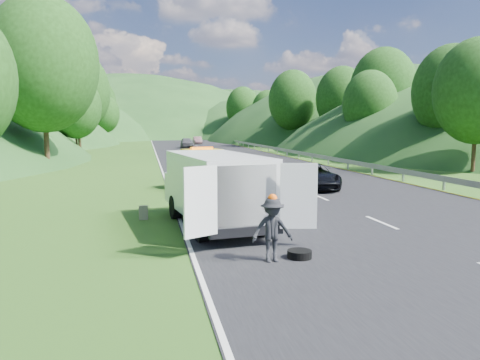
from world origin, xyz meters
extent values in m
plane|color=#38661E|center=(0.00, 0.00, 0.00)|extent=(320.00, 320.00, 0.00)
cube|color=black|center=(3.00, 40.00, 0.01)|extent=(14.00, 200.00, 0.02)
cube|color=gray|center=(10.30, 52.50, 0.00)|extent=(0.06, 140.00, 1.52)
cylinder|color=black|center=(-3.13, 8.72, 0.44)|extent=(0.56, 0.94, 0.89)
cylinder|color=black|center=(-1.53, 9.23, 0.44)|extent=(0.56, 0.94, 0.89)
cylinder|color=black|center=(-2.06, 5.34, 0.44)|extent=(0.56, 0.94, 0.89)
cylinder|color=black|center=(-0.45, 5.85, 0.44)|extent=(0.56, 0.94, 0.89)
cube|color=yellow|center=(-2.10, 8.26, 1.29)|extent=(2.25, 1.93, 1.68)
cube|color=yellow|center=(-1.50, 6.36, 1.06)|extent=(2.77, 3.46, 1.15)
cube|color=black|center=(-1.50, 6.36, 1.68)|extent=(2.77, 3.46, 0.09)
cube|color=black|center=(-2.42, 9.27, 0.80)|extent=(2.01, 1.55, 0.62)
cube|color=black|center=(-2.59, 9.78, 0.62)|extent=(1.83, 0.73, 0.44)
cube|color=yellow|center=(-2.52, 9.57, 1.37)|extent=(1.90, 1.20, 0.97)
cube|color=orange|center=(-2.10, 8.26, 2.17)|extent=(1.25, 0.59, 0.14)
cube|color=black|center=(-2.29, 8.85, 1.60)|extent=(1.63, 0.58, 0.80)
cylinder|color=black|center=(-4.02, 0.23, 0.43)|extent=(0.45, 0.90, 0.86)
cylinder|color=black|center=(-2.10, 0.52, 0.43)|extent=(0.45, 0.90, 0.86)
cylinder|color=black|center=(-3.48, -3.40, 0.43)|extent=(0.45, 0.90, 0.86)
cylinder|color=black|center=(-1.56, -3.11, 0.43)|extent=(0.45, 0.90, 0.86)
cube|color=silver|center=(-2.78, -1.55, 1.46)|extent=(3.02, 5.88, 2.00)
cube|color=silver|center=(-3.21, 1.39, 1.03)|extent=(2.28, 1.28, 1.08)
cube|color=black|center=(-3.18, 1.18, 1.89)|extent=(2.03, 0.66, 0.90)
cube|color=black|center=(-2.37, -4.27, 1.46)|extent=(1.83, 0.38, 1.73)
cube|color=silver|center=(-3.69, -4.96, 1.46)|extent=(0.93, 0.55, 1.84)
cube|color=silver|center=(-0.91, -4.55, 1.46)|extent=(1.02, 0.27, 1.84)
cube|color=black|center=(-2.36, -4.38, 0.49)|extent=(2.16, 0.48, 0.27)
imported|color=white|center=(-3.51, 0.21, 0.00)|extent=(0.50, 0.66, 1.75)
imported|color=#C2BF67|center=(-1.92, -1.35, 0.00)|extent=(0.58, 0.55, 0.94)
imported|color=black|center=(-2.01, -5.80, 0.00)|extent=(1.07, 0.64, 1.62)
cube|color=#68664E|center=(-5.18, 0.27, 0.26)|extent=(0.33, 0.20, 0.51)
cylinder|color=black|center=(-1.23, -5.63, 0.00)|extent=(0.63, 0.63, 0.20)
imported|color=black|center=(3.70, 7.02, 0.00)|extent=(2.60, 4.96, 1.33)
imported|color=#454549|center=(0.97, 53.59, 0.00)|extent=(1.83, 4.56, 1.55)
imported|color=brown|center=(4.06, 67.50, 0.00)|extent=(1.41, 4.03, 1.33)
imported|color=brown|center=(2.98, 95.97, 0.00)|extent=(2.24, 5.52, 1.60)
imported|color=brown|center=(2.64, 106.52, 0.00)|extent=(1.83, 4.56, 1.55)
camera|label=1|loc=(-5.03, -16.79, 3.42)|focal=35.00mm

